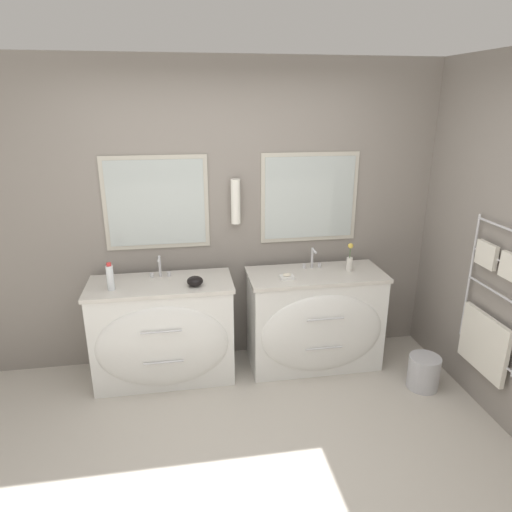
% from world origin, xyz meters
% --- Properties ---
extents(ground_plane, '(16.00, 16.00, 0.00)m').
position_xyz_m(ground_plane, '(0.00, 0.00, 0.00)').
color(ground_plane, '#BCB5A8').
extents(wall_back, '(5.33, 0.16, 2.60)m').
position_xyz_m(wall_back, '(0.00, 1.68, 1.31)').
color(wall_back, gray).
rests_on(wall_back, ground_plane).
extents(wall_right, '(0.13, 3.48, 2.60)m').
position_xyz_m(wall_right, '(1.89, 0.74, 1.29)').
color(wall_right, gray).
rests_on(wall_right, ground_plane).
extents(vanity_left, '(1.16, 0.57, 0.87)m').
position_xyz_m(vanity_left, '(-0.56, 1.32, 0.44)').
color(vanity_left, white).
rests_on(vanity_left, ground_plane).
extents(vanity_right, '(1.16, 0.57, 0.87)m').
position_xyz_m(vanity_right, '(0.75, 1.32, 0.44)').
color(vanity_right, white).
rests_on(vanity_right, ground_plane).
extents(faucet_left, '(0.17, 0.11, 0.18)m').
position_xyz_m(faucet_left, '(-0.56, 1.48, 0.95)').
color(faucet_left, silver).
rests_on(faucet_left, vanity_left).
extents(faucet_right, '(0.17, 0.11, 0.18)m').
position_xyz_m(faucet_right, '(0.75, 1.48, 0.95)').
color(faucet_right, silver).
rests_on(faucet_right, vanity_right).
extents(toiletry_bottle, '(0.06, 0.06, 0.22)m').
position_xyz_m(toiletry_bottle, '(-0.92, 1.27, 0.97)').
color(toiletry_bottle, silver).
rests_on(toiletry_bottle, vanity_left).
extents(amenity_bowl, '(0.13, 0.13, 0.08)m').
position_xyz_m(amenity_bowl, '(-0.28, 1.24, 0.91)').
color(amenity_bowl, black).
rests_on(amenity_bowl, vanity_left).
extents(flower_vase, '(0.05, 0.05, 0.25)m').
position_xyz_m(flower_vase, '(1.04, 1.36, 0.97)').
color(flower_vase, silver).
rests_on(flower_vase, vanity_right).
extents(soap_dish, '(0.12, 0.08, 0.04)m').
position_xyz_m(soap_dish, '(0.47, 1.27, 0.88)').
color(soap_dish, white).
rests_on(soap_dish, vanity_right).
extents(waste_bin, '(0.26, 0.26, 0.28)m').
position_xyz_m(waste_bin, '(1.54, 0.83, 0.15)').
color(waste_bin, '#B7B7BC').
rests_on(waste_bin, ground_plane).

